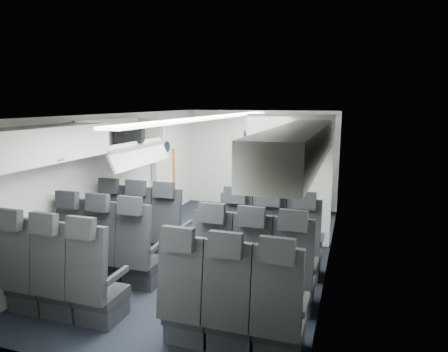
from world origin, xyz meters
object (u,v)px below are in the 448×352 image
Objects in this scene: seat_row_rear at (140,295)px; seat_row_front at (204,238)px; galley_unit at (301,169)px; carry_on_bag at (130,135)px; flight_attendant at (254,177)px; boarding_door at (165,171)px; seat_row_mid at (177,262)px.

seat_row_front is at bearing 90.00° from seat_row_rear.
galley_unit is 4.43× the size of carry_on_bag.
flight_attendant is at bearing -123.11° from galley_unit.
flight_attendant is at bearing 28.03° from carry_on_bag.
boarding_door is at bearing 128.16° from seat_row_front.
galley_unit is at bearing 73.72° from seat_row_front.
galley_unit is (0.95, 4.15, 0.55)m from seat_row_mid.
seat_row_rear is 5.17m from galley_unit.
galley_unit reaches higher than seat_row_front.
seat_row_front and seat_row_mid have the same top height.
seat_row_mid is at bearing 167.05° from flight_attendant.
seat_row_rear is 1.80× the size of flight_attendant.
seat_row_front is 2.03m from carry_on_bag.
galley_unit is 1.03× the size of flight_attendant.
galley_unit is at bearing 31.61° from carry_on_bag.
seat_row_mid is 2.38m from carry_on_bag.
flight_attendant is at bearing 84.25° from seat_row_front.
carry_on_bag is (-1.39, 2.20, 1.42)m from seat_row_rear.
carry_on_bag is (-1.60, -1.72, 0.90)m from flight_attendant.
carry_on_bag reaches higher than boarding_door.
boarding_door is 1.01× the size of flight_attendant.
seat_row_front is at bearing -51.84° from boarding_door.
carry_on_bag is at bearing -81.54° from boarding_door.
boarding_door reaches higher than flight_attendant.
seat_row_front is at bearing -106.28° from galley_unit.
galley_unit reaches higher than seat_row_mid.
carry_on_bag reaches higher than galley_unit.
seat_row_front is 2.20m from flight_attendant.
galley_unit is at bearing 24.28° from boarding_door.
flight_attendant is at bearing 85.96° from seat_row_mid.
seat_row_rear is at bearing -76.79° from carry_on_bag.
seat_row_rear is (0.00, -1.80, 0.00)m from seat_row_front.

